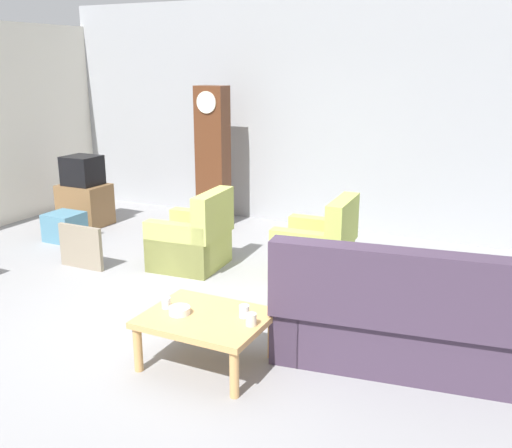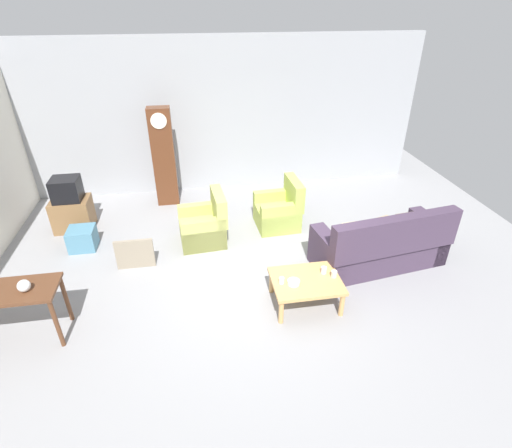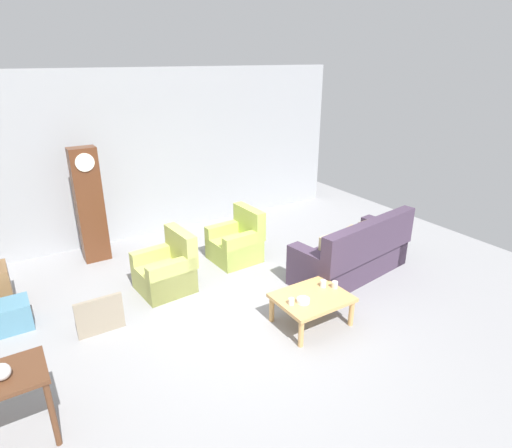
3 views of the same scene
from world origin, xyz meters
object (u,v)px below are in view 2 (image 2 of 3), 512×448
object	(u,v)px
couch_floral	(381,246)
cup_blue_rimmed	(324,270)
coffee_table_wood	(306,283)
tv_crt	(66,189)
framed_picture_leaning	(135,254)
bowl_white_stacked	(294,282)
cup_cream_tall	(334,274)
glass_dome_cloche	(24,286)
storage_box_blue	(82,238)
cup_white_porcelain	(282,280)
console_table_dark	(3,298)
grandfather_clock	(164,157)
armchair_olive_near	(205,226)
armchair_olive_far	(279,211)
tv_stand_cabinet	(73,214)

from	to	relation	value
couch_floral	cup_blue_rimmed	world-z (taller)	couch_floral
coffee_table_wood	tv_crt	bearing A→B (deg)	143.33
framed_picture_leaning	bowl_white_stacked	world-z (taller)	framed_picture_leaning
tv_crt	cup_cream_tall	world-z (taller)	tv_crt
glass_dome_cloche	cup_cream_tall	xyz separation A→B (m)	(3.93, 0.07, -0.38)
coffee_table_wood	storage_box_blue	world-z (taller)	coffee_table_wood
cup_blue_rimmed	glass_dome_cloche	bearing A→B (deg)	-177.29
tv_crt	coffee_table_wood	bearing A→B (deg)	-36.67
coffee_table_wood	glass_dome_cloche	size ratio (longest dim) A/B	6.35
coffee_table_wood	bowl_white_stacked	world-z (taller)	bowl_white_stacked
tv_crt	bowl_white_stacked	world-z (taller)	tv_crt
couch_floral	cup_white_porcelain	size ratio (longest dim) A/B	24.70
glass_dome_cloche	console_table_dark	bearing A→B (deg)	171.47
console_table_dark	cup_cream_tall	size ratio (longest dim) A/B	13.74
grandfather_clock	tv_crt	bearing A→B (deg)	-155.03
armchair_olive_near	bowl_white_stacked	world-z (taller)	armchair_olive_near
coffee_table_wood	storage_box_blue	bearing A→B (deg)	149.32
coffee_table_wood	cup_white_porcelain	bearing A→B (deg)	-177.24
couch_floral	armchair_olive_far	size ratio (longest dim) A/B	2.39
tv_stand_cabinet	glass_dome_cloche	distance (m)	2.90
cup_cream_tall	bowl_white_stacked	size ratio (longest dim) A/B	0.56
glass_dome_cloche	cup_white_porcelain	bearing A→B (deg)	0.99
tv_crt	storage_box_blue	world-z (taller)	tv_crt
bowl_white_stacked	cup_blue_rimmed	bearing A→B (deg)	19.60
glass_dome_cloche	framed_picture_leaning	bearing A→B (deg)	51.86
armchair_olive_near	coffee_table_wood	world-z (taller)	armchair_olive_near
armchair_olive_near	bowl_white_stacked	distance (m)	2.26
framed_picture_leaning	glass_dome_cloche	xyz separation A→B (m)	(-1.07, -1.36, 0.59)
console_table_dark	grandfather_clock	xyz separation A→B (m)	(1.84, 3.60, 0.35)
grandfather_clock	glass_dome_cloche	distance (m)	3.96
couch_floral	tv_crt	distance (m)	5.57
armchair_olive_near	cup_cream_tall	xyz separation A→B (m)	(1.71, -1.90, 0.16)
grandfather_clock	storage_box_blue	world-z (taller)	grandfather_clock
grandfather_clock	cup_white_porcelain	distance (m)	3.98
armchair_olive_far	armchair_olive_near	bearing A→B (deg)	-167.25
couch_floral	cup_blue_rimmed	bearing A→B (deg)	-152.68
armchair_olive_far	tv_stand_cabinet	distance (m)	3.87
armchair_olive_far	grandfather_clock	distance (m)	2.60
armchair_olive_near	cup_blue_rimmed	xyz separation A→B (m)	(1.59, -1.79, 0.16)
glass_dome_cloche	cup_white_porcelain	world-z (taller)	glass_dome_cloche
tv_stand_cabinet	cup_blue_rimmed	bearing A→B (deg)	-33.62
couch_floral	tv_crt	bearing A→B (deg)	158.20
cup_white_porcelain	glass_dome_cloche	bearing A→B (deg)	-179.01
armchair_olive_near	console_table_dark	xyz separation A→B (m)	(-2.52, -1.93, 0.35)
cup_white_porcelain	bowl_white_stacked	bearing A→B (deg)	-16.65
couch_floral	coffee_table_wood	size ratio (longest dim) A/B	2.29
coffee_table_wood	bowl_white_stacked	distance (m)	0.23
armchair_olive_near	cup_blue_rimmed	size ratio (longest dim) A/B	9.50
bowl_white_stacked	tv_stand_cabinet	bearing A→B (deg)	141.15
cup_blue_rimmed	bowl_white_stacked	bearing A→B (deg)	-160.40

